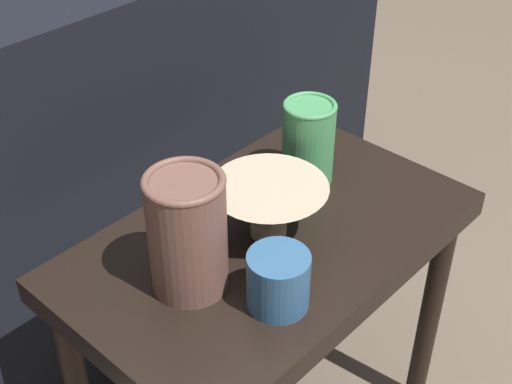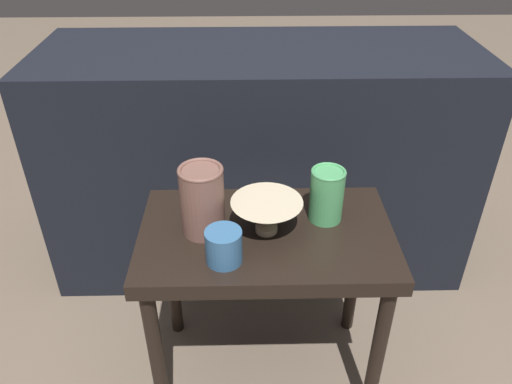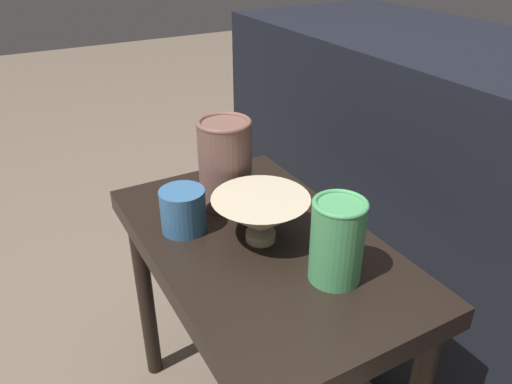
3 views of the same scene
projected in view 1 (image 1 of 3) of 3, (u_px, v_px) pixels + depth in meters
The scene contains 6 objects.
table at pixel (268, 270), 1.07m from camera, with size 0.61×0.37×0.50m.
couch_backdrop at pixel (62, 160), 1.40m from camera, with size 1.36×0.50×0.76m.
bowl at pixel (268, 204), 1.01m from camera, with size 0.17×0.17×0.08m.
vase_textured_left at pixel (187, 232), 0.90m from camera, with size 0.10×0.10×0.17m.
vase_colorful_right at pixel (308, 141), 1.10m from camera, with size 0.08×0.08×0.14m.
cup at pixel (278, 281), 0.90m from camera, with size 0.08×0.08×0.08m.
Camera 1 is at (-0.60, -0.53, 1.16)m, focal length 50.00 mm.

